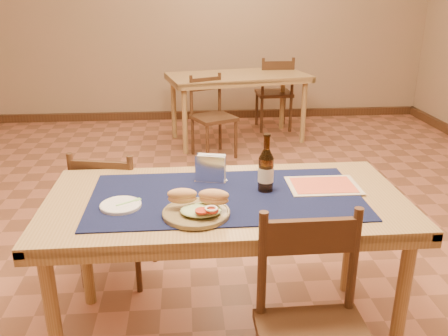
{
  "coord_description": "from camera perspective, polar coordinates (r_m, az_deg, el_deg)",
  "views": [
    {
      "loc": [
        -0.17,
        -2.73,
        1.62
      ],
      "look_at": [
        0.0,
        -0.7,
        0.85
      ],
      "focal_mm": 38.0,
      "sensor_mm": 36.0,
      "label": 1
    }
  ],
  "objects": [
    {
      "name": "side_plate",
      "position": [
        2.06,
        -12.33,
        -4.37
      ],
      "size": [
        0.17,
        0.17,
        0.01
      ],
      "color": "silver",
      "rests_on": "placemat"
    },
    {
      "name": "baseboard",
      "position": [
        3.15,
        -1.09,
        -9.19
      ],
      "size": [
        6.0,
        7.0,
        0.1
      ],
      "color": "#3F2716",
      "rests_on": "ground"
    },
    {
      "name": "sandwich_plate",
      "position": [
        1.93,
        -3.17,
        -4.89
      ],
      "size": [
        0.28,
        0.28,
        0.11
      ],
      "color": "brown",
      "rests_on": "placemat"
    },
    {
      "name": "room",
      "position": [
        2.74,
        -1.28,
        16.11
      ],
      "size": [
        6.04,
        7.04,
        2.84
      ],
      "color": "#9C5C44",
      "rests_on": "ground"
    },
    {
      "name": "chair_main_far",
      "position": [
        2.78,
        -13.07,
        -5.24
      ],
      "size": [
        0.45,
        0.45,
        0.82
      ],
      "color": "#3F2716",
      "rests_on": "ground"
    },
    {
      "name": "fork",
      "position": [
        2.07,
        -11.18,
        -3.98
      ],
      "size": [
        0.1,
        0.07,
        0.0
      ],
      "color": "#88CC70",
      "rests_on": "side_plate"
    },
    {
      "name": "chair_back_far",
      "position": [
        5.82,
        6.11,
        9.07
      ],
      "size": [
        0.42,
        0.42,
        0.89
      ],
      "color": "#3F2716",
      "rests_on": "ground"
    },
    {
      "name": "menu_card",
      "position": [
        2.27,
        11.85,
        -2.06
      ],
      "size": [
        0.33,
        0.24,
        0.01
      ],
      "color": "beige",
      "rests_on": "placemat"
    },
    {
      "name": "chair_main_near",
      "position": [
        1.84,
        10.87,
        -18.93
      ],
      "size": [
        0.41,
        0.41,
        0.88
      ],
      "color": "#3F2716",
      "rests_on": "ground"
    },
    {
      "name": "napkin_holder",
      "position": [
        2.25,
        -1.63,
        -0.14
      ],
      "size": [
        0.16,
        0.09,
        0.13
      ],
      "color": "silver",
      "rests_on": "placemat"
    },
    {
      "name": "placemat",
      "position": [
        2.12,
        0.23,
        -3.41
      ],
      "size": [
        1.2,
        0.6,
        0.01
      ],
      "primitive_type": "cube",
      "color": "#10133B",
      "rests_on": "main_table"
    },
    {
      "name": "main_table",
      "position": [
        2.15,
        0.23,
        -5.48
      ],
      "size": [
        1.6,
        0.8,
        0.75
      ],
      "color": "#9D7D4A",
      "rests_on": "ground"
    },
    {
      "name": "beer_bottle",
      "position": [
        2.14,
        5.06,
        -0.24
      ],
      "size": [
        0.07,
        0.07,
        0.27
      ],
      "color": "#41240B",
      "rests_on": "placemat"
    },
    {
      "name": "chair_back_near",
      "position": [
        4.83,
        -1.45,
        6.39
      ],
      "size": [
        0.5,
        0.5,
        0.82
      ],
      "color": "#3F2716",
      "rests_on": "ground"
    },
    {
      "name": "back_table",
      "position": [
        5.3,
        1.69,
        10.32
      ],
      "size": [
        1.63,
        1.05,
        0.75
      ],
      "color": "#9D7D4A",
      "rests_on": "ground"
    }
  ]
}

